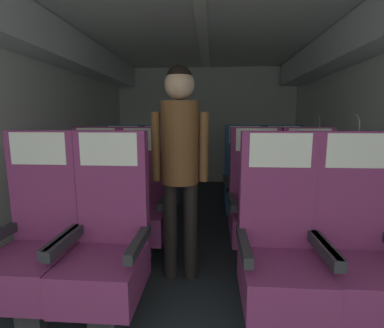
{
  "coord_description": "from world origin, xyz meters",
  "views": [
    {
      "loc": [
        0.11,
        0.07,
        1.25
      ],
      "look_at": [
        -0.09,
        2.97,
        0.78
      ],
      "focal_mm": 26.05,
      "sensor_mm": 36.0,
      "label": 1
    }
  ],
  "objects_px": {
    "seat_a_right_window": "(279,251)",
    "seat_b_left_window": "(95,203)",
    "seat_a_left_aisle": "(107,246)",
    "seat_a_right_aisle": "(357,253)",
    "seat_a_left_window": "(37,243)",
    "flight_attendant": "(180,152)",
    "seat_c_left_aisle": "(159,183)",
    "seat_b_right_aisle": "(309,208)",
    "seat_c_right_window": "(244,185)",
    "seat_c_right_aisle": "(283,186)",
    "seat_b_left_aisle": "(143,204)",
    "seat_c_left_window": "(123,183)",
    "seat_b_right_window": "(255,206)"
  },
  "relations": [
    {
      "from": "seat_c_left_aisle",
      "to": "flight_attendant",
      "type": "distance_m",
      "value": 1.32
    },
    {
      "from": "seat_a_left_aisle",
      "to": "seat_a_right_window",
      "type": "xyz_separation_m",
      "value": [
        1.02,
        0.01,
        0.0
      ]
    },
    {
      "from": "seat_c_left_window",
      "to": "flight_attendant",
      "type": "relative_size",
      "value": 0.72
    },
    {
      "from": "seat_a_left_aisle",
      "to": "seat_a_right_window",
      "type": "height_order",
      "value": "same"
    },
    {
      "from": "seat_a_left_window",
      "to": "seat_b_right_window",
      "type": "height_order",
      "value": "same"
    },
    {
      "from": "seat_c_left_aisle",
      "to": "seat_b_left_aisle",
      "type": "bearing_deg",
      "value": -89.49
    },
    {
      "from": "seat_c_left_aisle",
      "to": "flight_attendant",
      "type": "height_order",
      "value": "flight_attendant"
    },
    {
      "from": "seat_a_left_window",
      "to": "seat_b_right_aisle",
      "type": "bearing_deg",
      "value": 23.34
    },
    {
      "from": "seat_c_right_aisle",
      "to": "seat_b_right_window",
      "type": "bearing_deg",
      "value": -118.29
    },
    {
      "from": "seat_c_left_window",
      "to": "seat_b_left_aisle",
      "type": "bearing_deg",
      "value": -61.32
    },
    {
      "from": "seat_a_left_aisle",
      "to": "seat_b_left_aisle",
      "type": "relative_size",
      "value": 1.0
    },
    {
      "from": "seat_a_left_aisle",
      "to": "flight_attendant",
      "type": "height_order",
      "value": "flight_attendant"
    },
    {
      "from": "seat_a_left_aisle",
      "to": "seat_b_left_window",
      "type": "distance_m",
      "value": 0.95
    },
    {
      "from": "seat_a_left_aisle",
      "to": "seat_a_right_window",
      "type": "bearing_deg",
      "value": 0.55
    },
    {
      "from": "seat_c_left_aisle",
      "to": "flight_attendant",
      "type": "bearing_deg",
      "value": -71.61
    },
    {
      "from": "seat_a_left_aisle",
      "to": "seat_a_right_window",
      "type": "relative_size",
      "value": 1.0
    },
    {
      "from": "seat_c_left_aisle",
      "to": "seat_c_right_aisle",
      "type": "relative_size",
      "value": 1.0
    },
    {
      "from": "seat_b_left_window",
      "to": "seat_c_right_aisle",
      "type": "relative_size",
      "value": 1.0
    },
    {
      "from": "seat_a_right_aisle",
      "to": "seat_c_left_window",
      "type": "distance_m",
      "value": 2.51
    },
    {
      "from": "seat_b_left_window",
      "to": "seat_b_left_aisle",
      "type": "relative_size",
      "value": 1.0
    },
    {
      "from": "seat_a_left_window",
      "to": "seat_c_right_aisle",
      "type": "xyz_separation_m",
      "value": [
        1.9,
        1.65,
        0.0
      ]
    },
    {
      "from": "seat_b_right_aisle",
      "to": "flight_attendant",
      "type": "relative_size",
      "value": 0.72
    },
    {
      "from": "seat_a_left_aisle",
      "to": "seat_b_right_aisle",
      "type": "bearing_deg",
      "value": 29.8
    },
    {
      "from": "seat_a_right_aisle",
      "to": "seat_a_left_window",
      "type": "bearing_deg",
      "value": -179.81
    },
    {
      "from": "seat_a_left_aisle",
      "to": "seat_a_right_aisle",
      "type": "height_order",
      "value": "same"
    },
    {
      "from": "seat_c_left_window",
      "to": "seat_c_right_aisle",
      "type": "height_order",
      "value": "same"
    },
    {
      "from": "seat_a_left_window",
      "to": "seat_c_right_aisle",
      "type": "bearing_deg",
      "value": 41.04
    },
    {
      "from": "seat_b_left_window",
      "to": "seat_b_right_aisle",
      "type": "xyz_separation_m",
      "value": [
        1.9,
        -0.01,
        0.0
      ]
    },
    {
      "from": "seat_b_left_window",
      "to": "seat_b_right_window",
      "type": "bearing_deg",
      "value": 0.43
    },
    {
      "from": "seat_b_right_window",
      "to": "seat_c_left_aisle",
      "type": "distance_m",
      "value": 1.3
    },
    {
      "from": "seat_a_left_aisle",
      "to": "seat_c_right_window",
      "type": "bearing_deg",
      "value": 58.84
    },
    {
      "from": "seat_a_left_window",
      "to": "seat_b_right_window",
      "type": "relative_size",
      "value": 1.0
    },
    {
      "from": "seat_a_right_window",
      "to": "seat_b_left_window",
      "type": "bearing_deg",
      "value": 150.06
    },
    {
      "from": "seat_c_right_aisle",
      "to": "seat_c_right_window",
      "type": "xyz_separation_m",
      "value": [
        -0.44,
        -0.0,
        0.0
      ]
    },
    {
      "from": "seat_a_left_window",
      "to": "flight_attendant",
      "type": "relative_size",
      "value": 0.72
    },
    {
      "from": "seat_b_right_aisle",
      "to": "seat_c_left_aisle",
      "type": "bearing_deg",
      "value": 150.08
    },
    {
      "from": "seat_a_right_aisle",
      "to": "seat_c_left_aisle",
      "type": "distance_m",
      "value": 2.21
    },
    {
      "from": "seat_b_right_window",
      "to": "seat_c_right_aisle",
      "type": "distance_m",
      "value": 0.92
    },
    {
      "from": "seat_b_right_window",
      "to": "seat_c_right_aisle",
      "type": "xyz_separation_m",
      "value": [
        0.43,
        0.81,
        0.0
      ]
    },
    {
      "from": "seat_a_left_window",
      "to": "seat_b_left_window",
      "type": "height_order",
      "value": "same"
    },
    {
      "from": "flight_attendant",
      "to": "seat_a_right_window",
      "type": "bearing_deg",
      "value": 161.23
    },
    {
      "from": "seat_b_left_aisle",
      "to": "seat_b_right_aisle",
      "type": "distance_m",
      "value": 1.46
    },
    {
      "from": "seat_a_right_window",
      "to": "seat_b_left_aisle",
      "type": "height_order",
      "value": "same"
    },
    {
      "from": "seat_a_right_aisle",
      "to": "seat_a_right_window",
      "type": "distance_m",
      "value": 0.44
    },
    {
      "from": "seat_a_left_window",
      "to": "flight_attendant",
      "type": "xyz_separation_m",
      "value": [
        0.84,
        0.51,
        0.52
      ]
    },
    {
      "from": "seat_a_left_window",
      "to": "seat_c_right_aisle",
      "type": "relative_size",
      "value": 1.0
    },
    {
      "from": "seat_b_right_aisle",
      "to": "seat_c_right_window",
      "type": "distance_m",
      "value": 0.94
    },
    {
      "from": "seat_c_right_aisle",
      "to": "flight_attendant",
      "type": "height_order",
      "value": "flight_attendant"
    },
    {
      "from": "seat_a_right_aisle",
      "to": "seat_a_right_window",
      "type": "relative_size",
      "value": 1.0
    },
    {
      "from": "seat_b_right_window",
      "to": "flight_attendant",
      "type": "distance_m",
      "value": 0.88
    }
  ]
}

